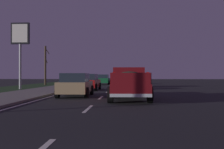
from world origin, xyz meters
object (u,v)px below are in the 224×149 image
pickup_truck (129,83)px  bare_tree_far (45,65)px  sedan_red (88,82)px  sedan_silver (127,81)px  sedan_tan (76,85)px  sedan_green (103,79)px  gas_price_sign (20,39)px

pickup_truck → bare_tree_far: (22.81, 12.10, 1.99)m
sedan_red → sedan_silver: 7.42m
sedan_tan → sedan_green: size_ratio=1.01×
pickup_truck → sedan_tan: size_ratio=1.23×
pickup_truck → sedan_silver: 15.98m
pickup_truck → bare_tree_far: bearing=27.9°
sedan_silver → gas_price_sign: 12.81m
sedan_tan → sedan_green: bearing=0.4°
sedan_green → gas_price_sign: (-13.91, 7.31, 4.33)m
pickup_truck → sedan_tan: pickup_truck is taller
sedan_silver → gas_price_sign: gas_price_sign is taller
pickup_truck → gas_price_sign: (11.02, 11.00, 4.13)m
bare_tree_far → pickup_truck: bearing=-152.1°
pickup_truck → sedan_green: 25.20m
sedan_red → sedan_green: 15.36m
sedan_tan → gas_price_sign: size_ratio=0.65×
pickup_truck → gas_price_sign: size_ratio=0.80×
pickup_truck → gas_price_sign: 16.11m
sedan_green → sedan_silver: bearing=-157.7°
pickup_truck → sedan_red: pickup_truck is taller
sedan_red → bare_tree_far: bare_tree_far is taller
sedan_tan → pickup_truck: bearing=-121.3°
sedan_red → sedan_tan: (-7.43, -0.23, 0.00)m
gas_price_sign → bare_tree_far: bearing=5.3°
sedan_red → gas_price_sign: (1.45, 7.25, 4.33)m
sedan_tan → bare_tree_far: size_ratio=0.77×
sedan_tan → sedan_green: same height
sedan_tan → sedan_silver: bearing=-14.2°
gas_price_sign → bare_tree_far: (11.79, 1.10, -2.14)m
sedan_red → sedan_silver: (6.42, -3.73, 0.00)m
sedan_green → sedan_silver: (-8.95, -3.67, 0.00)m
sedan_red → sedan_green: bearing=-0.2°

